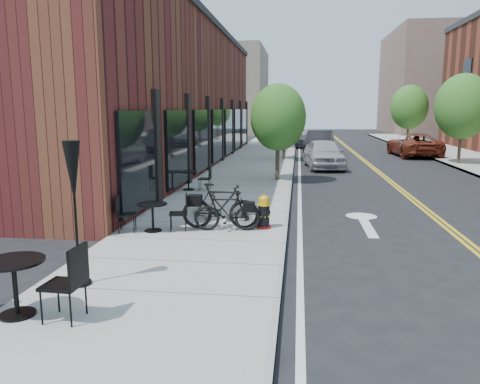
{
  "coord_description": "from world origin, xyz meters",
  "views": [
    {
      "loc": [
        0.22,
        -9.72,
        2.95
      ],
      "look_at": [
        -1.13,
        1.1,
        1.0
      ],
      "focal_mm": 35.0,
      "sensor_mm": 36.0,
      "label": 1
    }
  ],
  "objects_px": {
    "bistro_set_c": "(188,178)",
    "parked_car_a": "(324,154)",
    "patio_umbrella": "(73,183)",
    "parked_car_c": "(309,138)",
    "bicycle_left": "(227,211)",
    "bicycle_right": "(220,206)",
    "bistro_set_b": "(153,213)",
    "parked_car_far": "(414,145)",
    "bistro_set_a": "(15,279)",
    "parked_car_b": "(319,142)",
    "fire_hydrant": "(264,212)"
  },
  "relations": [
    {
      "from": "fire_hydrant",
      "to": "parked_car_b",
      "type": "height_order",
      "value": "parked_car_b"
    },
    {
      "from": "bicycle_left",
      "to": "fire_hydrant",
      "type": "bearing_deg",
      "value": 107.44
    },
    {
      "from": "parked_car_a",
      "to": "parked_car_b",
      "type": "bearing_deg",
      "value": 83.35
    },
    {
      "from": "bistro_set_b",
      "to": "bistro_set_a",
      "type": "bearing_deg",
      "value": -108.96
    },
    {
      "from": "bicycle_left",
      "to": "bistro_set_b",
      "type": "relative_size",
      "value": 0.94
    },
    {
      "from": "fire_hydrant",
      "to": "bistro_set_a",
      "type": "distance_m",
      "value": 6.08
    },
    {
      "from": "fire_hydrant",
      "to": "parked_car_a",
      "type": "bearing_deg",
      "value": 63.99
    },
    {
      "from": "bicycle_right",
      "to": "parked_car_c",
      "type": "xyz_separation_m",
      "value": [
        2.62,
        26.51,
        -0.0
      ]
    },
    {
      "from": "bicycle_right",
      "to": "parked_car_a",
      "type": "distance_m",
      "value": 13.31
    },
    {
      "from": "patio_umbrella",
      "to": "parked_car_far",
      "type": "bearing_deg",
      "value": 65.56
    },
    {
      "from": "bicycle_left",
      "to": "bistro_set_b",
      "type": "distance_m",
      "value": 1.73
    },
    {
      "from": "parked_car_a",
      "to": "parked_car_far",
      "type": "distance_m",
      "value": 8.85
    },
    {
      "from": "bistro_set_a",
      "to": "parked_car_b",
      "type": "relative_size",
      "value": 0.42
    },
    {
      "from": "bicycle_left",
      "to": "parked_car_b",
      "type": "bearing_deg",
      "value": 164.84
    },
    {
      "from": "bistro_set_b",
      "to": "bistro_set_c",
      "type": "xyz_separation_m",
      "value": [
        -0.48,
        5.64,
        -0.0
      ]
    },
    {
      "from": "patio_umbrella",
      "to": "parked_car_c",
      "type": "height_order",
      "value": "patio_umbrella"
    },
    {
      "from": "bistro_set_a",
      "to": "patio_umbrella",
      "type": "bearing_deg",
      "value": 77.65
    },
    {
      "from": "bistro_set_a",
      "to": "parked_car_b",
      "type": "bearing_deg",
      "value": 80.92
    },
    {
      "from": "parked_car_a",
      "to": "parked_car_b",
      "type": "relative_size",
      "value": 0.93
    },
    {
      "from": "bistro_set_a",
      "to": "bistro_set_b",
      "type": "xyz_separation_m",
      "value": [
        0.48,
        4.62,
        -0.09
      ]
    },
    {
      "from": "fire_hydrant",
      "to": "parked_car_b",
      "type": "bearing_deg",
      "value": 67.21
    },
    {
      "from": "parked_car_a",
      "to": "parked_car_far",
      "type": "xyz_separation_m",
      "value": [
        5.87,
        6.63,
        -0.01
      ]
    },
    {
      "from": "bistro_set_a",
      "to": "bicycle_left",
      "type": "bearing_deg",
      "value": 67.97
    },
    {
      "from": "bistro_set_c",
      "to": "parked_car_c",
      "type": "distance_m",
      "value": 21.78
    },
    {
      "from": "parked_car_a",
      "to": "parked_car_far",
      "type": "bearing_deg",
      "value": 42.66
    },
    {
      "from": "parked_car_b",
      "to": "parked_car_far",
      "type": "bearing_deg",
      "value": -6.6
    },
    {
      "from": "bistro_set_a",
      "to": "fire_hydrant",
      "type": "bearing_deg",
      "value": 62.28
    },
    {
      "from": "bicycle_left",
      "to": "parked_car_c",
      "type": "relative_size",
      "value": 0.33
    },
    {
      "from": "bistro_set_b",
      "to": "parked_car_far",
      "type": "bearing_deg",
      "value": 49.39
    },
    {
      "from": "bistro_set_b",
      "to": "parked_car_c",
      "type": "distance_m",
      "value": 27.24
    },
    {
      "from": "bistro_set_c",
      "to": "bicycle_right",
      "type": "bearing_deg",
      "value": -68.86
    },
    {
      "from": "bistro_set_c",
      "to": "parked_car_c",
      "type": "bearing_deg",
      "value": 77.73
    },
    {
      "from": "fire_hydrant",
      "to": "bistro_set_c",
      "type": "xyz_separation_m",
      "value": [
        -3.03,
        5.0,
        0.04
      ]
    },
    {
      "from": "bicycle_left",
      "to": "parked_car_b",
      "type": "height_order",
      "value": "parked_car_b"
    },
    {
      "from": "bicycle_right",
      "to": "parked_car_far",
      "type": "relative_size",
      "value": 0.36
    },
    {
      "from": "bicycle_right",
      "to": "bistro_set_b",
      "type": "relative_size",
      "value": 1.12
    },
    {
      "from": "bicycle_left",
      "to": "parked_car_c",
      "type": "xyz_separation_m",
      "value": [
        2.44,
        26.66,
        0.09
      ]
    },
    {
      "from": "bistro_set_c",
      "to": "parked_car_far",
      "type": "relative_size",
      "value": 0.3
    },
    {
      "from": "bicycle_right",
      "to": "parked_car_b",
      "type": "bearing_deg",
      "value": -11.58
    },
    {
      "from": "patio_umbrella",
      "to": "bistro_set_a",
      "type": "bearing_deg",
      "value": -104.55
    },
    {
      "from": "bistro_set_c",
      "to": "parked_car_a",
      "type": "height_order",
      "value": "parked_car_a"
    },
    {
      "from": "bistro_set_b",
      "to": "bistro_set_c",
      "type": "bearing_deg",
      "value": 81.93
    },
    {
      "from": "bicycle_left",
      "to": "parked_car_a",
      "type": "height_order",
      "value": "parked_car_a"
    },
    {
      "from": "bicycle_left",
      "to": "bistro_set_b",
      "type": "bearing_deg",
      "value": -88.41
    },
    {
      "from": "bicycle_left",
      "to": "bicycle_right",
      "type": "xyz_separation_m",
      "value": [
        -0.18,
        0.15,
        0.09
      ]
    },
    {
      "from": "bicycle_left",
      "to": "bistro_set_c",
      "type": "height_order",
      "value": "bicycle_left"
    },
    {
      "from": "bicycle_left",
      "to": "bicycle_right",
      "type": "bearing_deg",
      "value": -137.41
    },
    {
      "from": "patio_umbrella",
      "to": "parked_car_far",
      "type": "xyz_separation_m",
      "value": [
        10.64,
        23.41,
        -1.08
      ]
    },
    {
      "from": "bistro_set_a",
      "to": "bistro_set_c",
      "type": "height_order",
      "value": "bistro_set_a"
    },
    {
      "from": "patio_umbrella",
      "to": "parked_car_b",
      "type": "relative_size",
      "value": 0.51
    }
  ]
}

